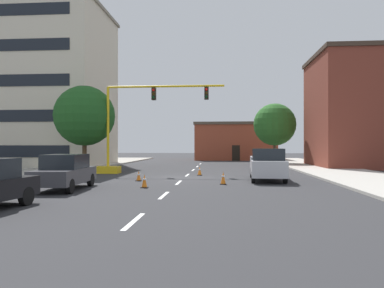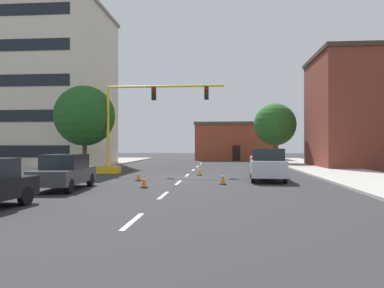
% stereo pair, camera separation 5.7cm
% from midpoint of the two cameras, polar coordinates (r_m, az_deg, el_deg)
% --- Properties ---
extents(ground_plane, '(160.00, 160.00, 0.00)m').
position_cam_midpoint_polar(ground_plane, '(24.66, -1.22, -5.30)').
color(ground_plane, '#2D2D30').
extents(sidewalk_left, '(6.00, 56.00, 0.14)m').
position_cam_midpoint_polar(sidewalk_left, '(35.54, -19.17, -3.61)').
color(sidewalk_left, '#9E998E').
rests_on(sidewalk_left, ground_plane).
extents(sidewalk_right, '(6.00, 56.00, 0.14)m').
position_cam_midpoint_polar(sidewalk_right, '(33.80, 20.71, -3.79)').
color(sidewalk_right, '#B2ADA3').
rests_on(sidewalk_right, ground_plane).
extents(lane_stripe_seg_0, '(0.16, 2.40, 0.01)m').
position_cam_midpoint_polar(lane_stripe_seg_0, '(10.96, -9.02, -11.70)').
color(lane_stripe_seg_0, silver).
rests_on(lane_stripe_seg_0, ground_plane).
extents(lane_stripe_seg_1, '(0.16, 2.40, 0.01)m').
position_cam_midpoint_polar(lane_stripe_seg_1, '(16.28, -4.36, -7.92)').
color(lane_stripe_seg_1, silver).
rests_on(lane_stripe_seg_1, ground_plane).
extents(lane_stripe_seg_2, '(0.16, 2.40, 0.01)m').
position_cam_midpoint_polar(lane_stripe_seg_2, '(21.69, -2.05, -5.99)').
color(lane_stripe_seg_2, silver).
rests_on(lane_stripe_seg_2, ground_plane).
extents(lane_stripe_seg_3, '(0.16, 2.40, 0.01)m').
position_cam_midpoint_polar(lane_stripe_seg_3, '(27.14, -0.67, -4.82)').
color(lane_stripe_seg_3, silver).
rests_on(lane_stripe_seg_3, ground_plane).
extents(lane_stripe_seg_4, '(0.16, 2.40, 0.01)m').
position_cam_midpoint_polar(lane_stripe_seg_4, '(32.60, 0.25, -4.05)').
color(lane_stripe_seg_4, silver).
rests_on(lane_stripe_seg_4, ground_plane).
extents(lane_stripe_seg_5, '(0.16, 2.40, 0.01)m').
position_cam_midpoint_polar(lane_stripe_seg_5, '(38.08, 0.90, -3.49)').
color(lane_stripe_seg_5, silver).
rests_on(lane_stripe_seg_5, ground_plane).
extents(lane_stripe_seg_6, '(0.16, 2.40, 0.01)m').
position_cam_midpoint_polar(lane_stripe_seg_6, '(43.56, 1.38, -3.08)').
color(lane_stripe_seg_6, silver).
rests_on(lane_stripe_seg_6, ground_plane).
extents(building_tall_left, '(15.70, 11.25, 16.66)m').
position_cam_midpoint_polar(building_tall_left, '(43.34, -23.23, 7.97)').
color(building_tall_left, beige).
rests_on(building_tall_left, ground_plane).
extents(building_brick_center, '(12.10, 8.78, 5.57)m').
position_cam_midpoint_polar(building_brick_center, '(56.66, 6.74, 0.41)').
color(building_brick_center, brown).
rests_on(building_brick_center, ground_plane).
extents(traffic_signal_gantry, '(9.98, 1.20, 6.83)m').
position_cam_midpoint_polar(traffic_signal_gantry, '(29.15, -10.33, 0.01)').
color(traffic_signal_gantry, yellow).
rests_on(traffic_signal_gantry, ground_plane).
extents(tree_right_far, '(4.92, 4.92, 7.07)m').
position_cam_midpoint_polar(tree_right_far, '(44.01, 12.76, 2.95)').
color(tree_right_far, brown).
rests_on(tree_right_far, ground_plane).
extents(tree_left_near, '(4.89, 4.89, 7.03)m').
position_cam_midpoint_polar(tree_left_near, '(31.23, -16.24, 4.20)').
color(tree_left_near, '#4C3823').
rests_on(tree_left_near, ground_plane).
extents(pickup_truck_silver, '(2.30, 5.51, 1.99)m').
position_cam_midpoint_polar(pickup_truck_silver, '(23.44, 11.60, -3.17)').
color(pickup_truck_silver, '#BCBCC1').
rests_on(pickup_truck_silver, ground_plane).
extents(sedan_dark_gray_near_left, '(2.07, 4.59, 1.74)m').
position_cam_midpoint_polar(sedan_dark_gray_near_left, '(19.32, -19.05, -4.05)').
color(sedan_dark_gray_near_left, '#3D3D42').
rests_on(sedan_dark_gray_near_left, ground_plane).
extents(traffic_cone_roadside_a, '(0.36, 0.36, 0.72)m').
position_cam_midpoint_polar(traffic_cone_roadside_a, '(20.72, 4.88, -5.28)').
color(traffic_cone_roadside_a, black).
rests_on(traffic_cone_roadside_a, ground_plane).
extents(traffic_cone_roadside_b, '(0.36, 0.36, 0.62)m').
position_cam_midpoint_polar(traffic_cone_roadside_b, '(22.91, -8.21, -4.92)').
color(traffic_cone_roadside_b, black).
rests_on(traffic_cone_roadside_b, ground_plane).
extents(traffic_cone_roadside_c, '(0.36, 0.36, 0.70)m').
position_cam_midpoint_polar(traffic_cone_roadside_c, '(19.19, -7.35, -5.73)').
color(traffic_cone_roadside_c, black).
rests_on(traffic_cone_roadside_c, ground_plane).
extents(traffic_cone_roadside_d, '(0.36, 0.36, 0.66)m').
position_cam_midpoint_polar(traffic_cone_roadside_d, '(26.87, 1.24, -4.18)').
color(traffic_cone_roadside_d, black).
rests_on(traffic_cone_roadside_d, ground_plane).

